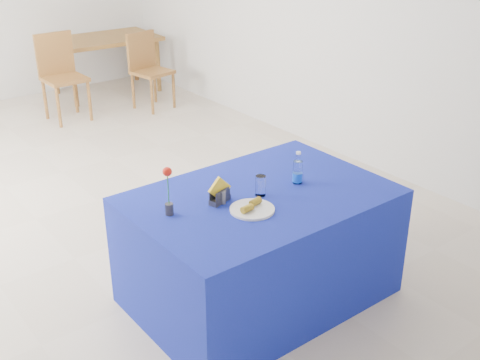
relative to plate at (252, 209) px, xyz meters
The scene contains 13 objects.
floor 2.24m from the plate, 91.66° to the left, with size 7.00×7.00×0.00m, color beige.
plate is the anchor object (origin of this frame).
drinking_glass 0.22m from the plate, 37.19° to the left, with size 0.06×0.06×0.13m, color white.
salt_shaker 0.24m from the plate, 108.77° to the left, with size 0.03×0.03×0.09m, color slate.
pepper_shaker 0.20m from the plate, 114.67° to the left, with size 0.03×0.03×0.09m, color slate.
blue_table 0.45m from the plate, 38.05° to the left, with size 1.60×1.10×0.76m.
water_bottle 0.49m from the plate, 14.50° to the left, with size 0.07×0.07×0.21m.
napkin_holder 0.23m from the plate, 113.07° to the left, with size 0.16×0.10×0.17m.
rose_vase 0.50m from the plate, 147.82° to the left, with size 0.05×0.05×0.30m.
oak_table 5.29m from the plate, 73.12° to the left, with size 1.41×0.94×0.76m.
chair_bg_left 4.45m from the plate, 81.84° to the left, with size 0.46×0.46×1.02m.
chair_bg_right 4.48m from the plate, 68.20° to the left, with size 0.49×0.49×0.94m.
banana_pieces 0.03m from the plate, 124.78° to the left, with size 0.18×0.09×0.04m.
Camera 1 is at (-1.91, -4.52, 2.41)m, focal length 45.00 mm.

